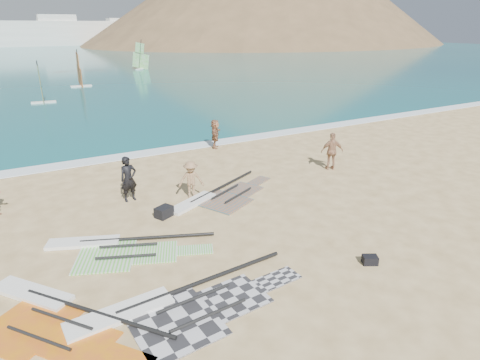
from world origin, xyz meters
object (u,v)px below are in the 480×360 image
rig_grey (176,307)px  rig_red (50,315)px  rig_green (115,248)px  rig_orange (218,197)px  beachgoer_mid (191,180)px  person_wetsuit (129,179)px  gear_bag_near (164,212)px  beachgoer_back (332,151)px  gear_bag_far (370,260)px  beachgoer_right (215,134)px

rig_grey → rig_red: (-2.78, 1.19, -0.00)m
rig_green → rig_orange: size_ratio=0.94×
rig_red → beachgoer_mid: 7.74m
person_wetsuit → gear_bag_near: bearing=-80.8°
rig_grey → beachgoer_back: size_ratio=3.36×
gear_bag_far → beachgoer_mid: size_ratio=0.27×
rig_green → rig_orange: 5.07m
rig_green → beachgoer_back: 11.39m
rig_grey → rig_green: 3.69m
beachgoer_right → rig_orange: bearing=-174.2°
beachgoer_right → beachgoer_mid: bearing=177.4°
beachgoer_mid → person_wetsuit: bearing=178.2°
person_wetsuit → rig_red: bearing=-129.8°
gear_bag_far → beachgoer_mid: 7.66m
rig_orange → rig_red: (-6.75, -4.48, 0.00)m
beachgoer_mid → beachgoer_back: beachgoer_back is taller
rig_green → person_wetsuit: (1.46, 3.57, 0.88)m
gear_bag_near → beachgoer_back: size_ratio=0.33×
rig_grey → beachgoer_back: beachgoer_back is taller
rig_orange → gear_bag_near: size_ratio=8.81×
rig_orange → gear_bag_near: (-2.49, -0.58, 0.15)m
rig_orange → person_wetsuit: bearing=128.1°
rig_green → gear_bag_far: 7.87m
rig_grey → rig_green: size_ratio=1.21×
rig_orange → rig_red: size_ratio=1.05×
beachgoer_back → beachgoer_right: 6.98m
rig_grey → beachgoer_back: bearing=26.0°
beachgoer_mid → gear_bag_near: bearing=-123.1°
rig_grey → person_wetsuit: (0.79, 7.20, 0.87)m
rig_green → person_wetsuit: person_wetsuit is taller
beachgoer_back → rig_orange: bearing=28.9°
rig_orange → person_wetsuit: 3.63m
rig_green → gear_bag_near: 2.60m
beachgoer_mid → beachgoer_right: beachgoer_right is taller
rig_grey → person_wetsuit: 7.29m
rig_green → gear_bag_far: gear_bag_far is taller
rig_grey → beachgoer_right: beachgoer_right is taller
rig_red → beachgoer_right: size_ratio=3.12×
rig_grey → gear_bag_near: gear_bag_near is taller
rig_grey → rig_red: rig_grey is taller
rig_red → person_wetsuit: person_wetsuit is taller
gear_bag_far → rig_grey: bearing=171.1°
rig_grey → gear_bag_far: gear_bag_far is taller
person_wetsuit → rig_grey: bearing=-105.3°
rig_grey → rig_orange: bearing=50.6°
gear_bag_near → beachgoer_right: bearing=52.0°
beachgoer_back → beachgoer_right: (-3.32, 6.13, -0.09)m
beachgoer_mid → gear_bag_far: bearing=-47.8°
person_wetsuit → beachgoer_right: (6.29, 5.07, -0.10)m
rig_grey → gear_bag_near: bearing=69.3°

